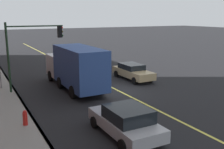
# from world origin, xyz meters

# --- Properties ---
(ground) EXTENTS (200.00, 200.00, 0.00)m
(ground) POSITION_xyz_m (0.00, 0.00, 0.00)
(ground) COLOR black
(curb_edge) EXTENTS (80.00, 0.16, 0.15)m
(curb_edge) POSITION_xyz_m (0.00, 7.05, 0.07)
(curb_edge) COLOR slate
(curb_edge) RESTS_ON ground
(lane_stripe_center) EXTENTS (80.00, 0.16, 0.01)m
(lane_stripe_center) POSITION_xyz_m (0.00, 0.00, 0.01)
(lane_stripe_center) COLOR #D8CC4C
(lane_stripe_center) RESTS_ON ground
(car_silver) EXTENTS (4.36, 2.10, 1.47)m
(car_silver) POSITION_xyz_m (-6.88, 3.50, 0.75)
(car_silver) COLOR #A8AAB2
(car_silver) RESTS_ON ground
(car_tan) EXTENTS (4.63, 1.89, 1.39)m
(car_tan) POSITION_xyz_m (2.68, -2.99, 0.73)
(car_tan) COLOR tan
(car_tan) RESTS_ON ground
(truck_blue) EXTENTS (8.31, 2.48, 3.34)m
(truck_blue) POSITION_xyz_m (2.20, 2.61, 1.75)
(truck_blue) COLOR silver
(truck_blue) RESTS_ON ground
(traffic_light_mast) EXTENTS (0.28, 4.21, 5.18)m
(traffic_light_mast) POSITION_xyz_m (3.00, 5.69, 3.59)
(traffic_light_mast) COLOR #1E3823
(traffic_light_mast) RESTS_ON ground
(street_sign_post) EXTENTS (0.60, 0.08, 2.84)m
(street_sign_post) POSITION_xyz_m (4.56, 7.87, 1.67)
(street_sign_post) COLOR slate
(street_sign_post) RESTS_ON ground
(fire_hydrant) EXTENTS (0.24, 0.24, 0.94)m
(fire_hydrant) POSITION_xyz_m (-3.67, 7.57, 0.47)
(fire_hydrant) COLOR red
(fire_hydrant) RESTS_ON ground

